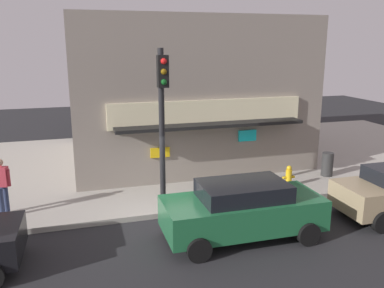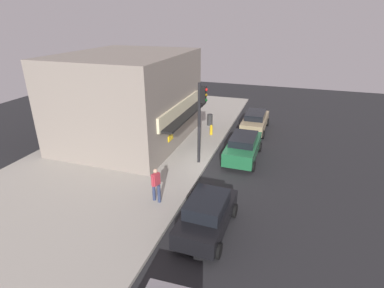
% 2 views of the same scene
% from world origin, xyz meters
% --- Properties ---
extents(ground_plane, '(49.95, 49.95, 0.00)m').
position_xyz_m(ground_plane, '(0.00, 0.00, 0.00)').
color(ground_plane, '#232326').
extents(sidewalk, '(33.30, 11.59, 0.17)m').
position_xyz_m(sidewalk, '(0.00, 5.80, 0.08)').
color(sidewalk, '#A39E93').
rests_on(sidewalk, ground_plane).
extents(corner_building, '(9.80, 8.65, 6.20)m').
position_xyz_m(corner_building, '(2.23, 6.54, 3.27)').
color(corner_building, gray).
rests_on(corner_building, sidewalk).
extents(traffic_light, '(0.32, 0.58, 5.01)m').
position_xyz_m(traffic_light, '(0.02, 0.47, 3.39)').
color(traffic_light, black).
rests_on(traffic_light, sidewalk).
extents(fire_hydrant, '(0.47, 0.23, 0.80)m').
position_xyz_m(fire_hydrant, '(4.87, 1.08, 0.55)').
color(fire_hydrant, gold).
rests_on(fire_hydrant, sidewalk).
extents(trash_can, '(0.45, 0.45, 0.94)m').
position_xyz_m(trash_can, '(6.98, 1.77, 0.64)').
color(trash_can, '#2D2D2D').
rests_on(trash_can, sidewalk).
extents(pedestrian, '(0.56, 0.52, 1.79)m').
position_xyz_m(pedestrian, '(-4.81, 1.25, 1.16)').
color(pedestrian, navy).
rests_on(pedestrian, sidewalk).
extents(parked_car_black, '(4.02, 2.12, 1.66)m').
position_xyz_m(parked_car_black, '(-5.98, -1.66, 0.85)').
color(parked_car_black, black).
rests_on(parked_car_black, ground_plane).
extents(parked_car_green, '(4.42, 2.07, 1.63)m').
position_xyz_m(parked_car_green, '(1.72, -1.91, 0.85)').
color(parked_car_green, '#1E6038').
rests_on(parked_car_green, ground_plane).
extents(parked_car_tan, '(4.48, 1.98, 1.58)m').
position_xyz_m(parked_car_tan, '(7.27, -1.94, 0.83)').
color(parked_car_tan, '#9E8966').
rests_on(parked_car_tan, ground_plane).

